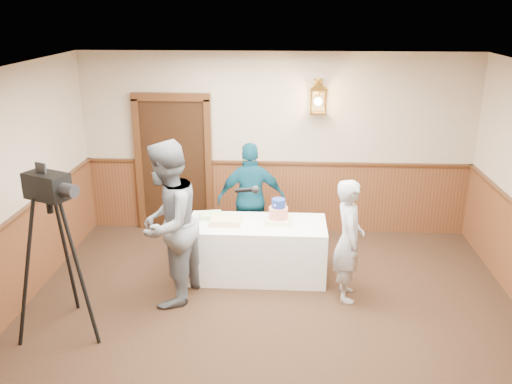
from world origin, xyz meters
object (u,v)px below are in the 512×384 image
Objects in this scene: sheet_cake_yellow at (226,220)px; baker at (349,240)px; tv_camera_rig at (58,264)px; display_table at (257,249)px; interviewer at (167,224)px; assistant_p at (251,199)px; sheet_cake_green at (211,215)px; tiered_cake at (278,213)px.

baker is (1.54, -0.48, -0.02)m from sheet_cake_yellow.
display_table is at bearing 59.73° from tv_camera_rig.
tv_camera_rig is at bearing -41.58° from interviewer.
assistant_p is (0.90, 1.40, -0.18)m from interviewer.
baker reaches higher than sheet_cake_green.
sheet_cake_yellow is at bearing 149.46° from interviewer.
assistant_p is at bearing 44.49° from baker.
assistant_p reaches higher than baker.
sheet_cake_yellow is 2.17m from tv_camera_rig.
display_table is 6.27× the size of sheet_cake_green.
sheet_cake_green is at bearing 40.32° from assistant_p.
baker is at bearing -33.28° from tiered_cake.
tv_camera_rig is at bearing -139.23° from sheet_cake_yellow.
assistant_p is at bearing 159.58° from interviewer.
display_table is at bearing 4.22° from sheet_cake_yellow.
display_table is 0.57m from tiered_cake.
tiered_cake is at bearing 10.86° from display_table.
display_table is 0.98× the size of tv_camera_rig.
sheet_cake_yellow is at bearing 71.31° from baker.
interviewer reaches higher than sheet_cake_green.
sheet_cake_green is (-0.22, 0.18, -0.01)m from sheet_cake_yellow.
interviewer is (-0.62, -0.66, 0.21)m from sheet_cake_yellow.
sheet_cake_green is at bearing 173.77° from tiered_cake.
sheet_cake_yellow is at bearing -173.05° from tiered_cake.
sheet_cake_green is at bearing 72.82° from tv_camera_rig.
tiered_cake reaches higher than display_table.
display_table is 0.58m from sheet_cake_yellow.
interviewer reaches higher than sheet_cake_yellow.
interviewer is (-0.39, -0.85, 0.22)m from sheet_cake_green.
tv_camera_rig reaches higher than assistant_p.
sheet_cake_yellow is at bearing -39.20° from sheet_cake_green.
tv_camera_rig is (-1.42, -1.60, 0.04)m from sheet_cake_green.
tv_camera_rig reaches higher than baker.
display_table is at bearing -13.63° from sheet_cake_green.
tiered_cake is 2.77m from tv_camera_rig.
baker is at bearing -17.32° from sheet_cake_yellow.
baker reaches higher than sheet_cake_yellow.
sheet_cake_yellow is at bearing 61.61° from assistant_p.
tiered_cake is 0.22× the size of baker.
assistant_p is at bearing 121.26° from tiered_cake.
baker is 0.83× the size of tv_camera_rig.
interviewer is 2.17m from baker.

